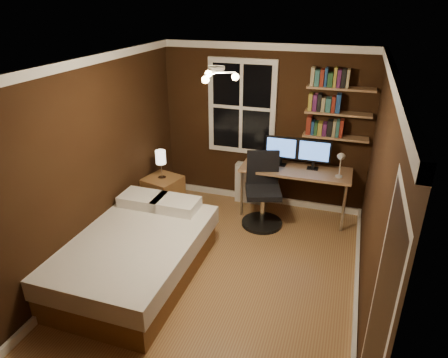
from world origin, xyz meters
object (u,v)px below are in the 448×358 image
(radiator, at_px, (249,183))
(nightstand, at_px, (163,196))
(monitor_left, at_px, (281,151))
(desk_lamp, at_px, (340,165))
(desk, at_px, (295,173))
(bedside_lamp, at_px, (161,165))
(bed, at_px, (133,254))
(monitor_right, at_px, (314,155))
(office_chair, at_px, (263,197))

(radiator, bearing_deg, nightstand, -144.28)
(radiator, height_order, monitor_left, monitor_left)
(radiator, bearing_deg, desk_lamp, -15.76)
(desk, relative_size, monitor_left, 3.36)
(bedside_lamp, relative_size, desk, 0.27)
(radiator, xyz_separation_m, desk_lamp, (1.38, -0.39, 0.66))
(bed, height_order, monitor_right, monitor_right)
(radiator, height_order, monitor_right, monitor_right)
(office_chair, bearing_deg, radiator, 102.86)
(radiator, relative_size, monitor_right, 1.38)
(bedside_lamp, distance_m, desk_lamp, 2.56)
(radiator, relative_size, monitor_left, 1.38)
(radiator, distance_m, desk_lamp, 1.58)
(nightstand, height_order, office_chair, office_chair)
(nightstand, bearing_deg, monitor_right, 31.84)
(desk, distance_m, monitor_right, 0.38)
(nightstand, bearing_deg, radiator, 49.51)
(bedside_lamp, xyz_separation_m, desk_lamp, (2.52, 0.43, 0.15))
(monitor_left, bearing_deg, bed, -121.51)
(desk, height_order, office_chair, office_chair)
(radiator, bearing_deg, monitor_left, -13.78)
(bedside_lamp, height_order, office_chair, office_chair)
(bedside_lamp, xyz_separation_m, office_chair, (1.50, 0.22, -0.41))
(desk, bearing_deg, office_chair, -134.86)
(bed, relative_size, bedside_lamp, 4.73)
(bed, height_order, nightstand, bed)
(office_chair, bearing_deg, desk_lamp, -6.16)
(bed, height_order, monitor_left, monitor_left)
(desk_lamp, bearing_deg, bedside_lamp, -170.31)
(radiator, height_order, office_chair, office_chair)
(nightstand, xyz_separation_m, desk_lamp, (2.52, 0.43, 0.68))
(bedside_lamp, bearing_deg, monitor_left, 22.86)
(bed, height_order, office_chair, office_chair)
(radiator, distance_m, desk, 0.87)
(bed, height_order, desk_lamp, desk_lamp)
(bed, bearing_deg, monitor_right, 50.13)
(radiator, relative_size, office_chair, 0.61)
(bed, xyz_separation_m, office_chair, (1.18, 1.69, 0.13))
(nightstand, height_order, monitor_left, monitor_left)
(monitor_right, bearing_deg, desk_lamp, -34.30)
(monitor_left, xyz_separation_m, desk_lamp, (0.87, -0.26, -0.00))
(radiator, bearing_deg, desk, -15.21)
(office_chair, bearing_deg, bed, -142.95)
(monitor_left, distance_m, office_chair, 0.76)
(desk_lamp, bearing_deg, monitor_right, 145.70)
(bedside_lamp, distance_m, monitor_right, 2.25)
(bedside_lamp, distance_m, office_chair, 1.57)
(radiator, height_order, desk, desk)
(bed, distance_m, desk, 2.65)
(bed, relative_size, radiator, 3.10)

